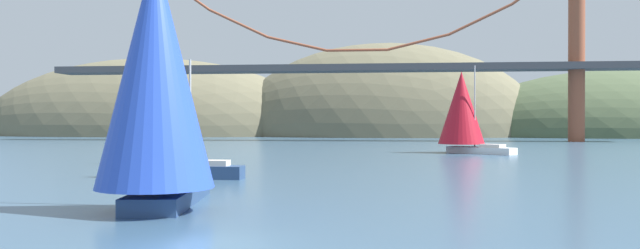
% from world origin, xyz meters
% --- Properties ---
extents(ground_plane, '(360.00, 360.00, 0.00)m').
position_xyz_m(ground_plane, '(0.00, 0.00, 0.00)').
color(ground_plane, '#385670').
extents(headland_left, '(89.72, 44.00, 39.24)m').
position_xyz_m(headland_left, '(-55.00, 135.00, 0.00)').
color(headland_left, '#6B664C').
rests_on(headland_left, ground_plane).
extents(headland_center, '(76.57, 44.00, 45.38)m').
position_xyz_m(headland_center, '(5.00, 135.00, 0.00)').
color(headland_center, '#6B664C').
rests_on(headland_center, ground_plane).
extents(headland_right, '(78.52, 44.00, 31.42)m').
position_xyz_m(headland_right, '(60.00, 135.00, 0.00)').
color(headland_right, '#4C5B3D').
rests_on(headland_right, ground_plane).
extents(suspension_bridge, '(113.32, 6.00, 32.53)m').
position_xyz_m(suspension_bridge, '(0.00, 95.00, 14.50)').
color(suspension_bridge, brown).
rests_on(suspension_bridge, ground_plane).
extents(sailboat_blue_spinnaker, '(5.33, 9.38, 11.27)m').
position_xyz_m(sailboat_blue_spinnaker, '(-3.99, 6.25, 5.51)').
color(sailboat_blue_spinnaker, navy).
rests_on(sailboat_blue_spinnaker, ground_plane).
extents(sailboat_crimson_sail, '(9.37, 8.36, 9.95)m').
position_xyz_m(sailboat_crimson_sail, '(14.05, 54.15, 4.96)').
color(sailboat_crimson_sail, white).
rests_on(sailboat_crimson_sail, ground_plane).
extents(sailboat_scarlet_sail, '(6.40, 3.35, 7.68)m').
position_xyz_m(sailboat_scarlet_sail, '(-8.25, 20.60, 3.64)').
color(sailboat_scarlet_sail, navy).
rests_on(sailboat_scarlet_sail, ground_plane).
extents(channel_buoy, '(1.10, 1.10, 2.64)m').
position_xyz_m(channel_buoy, '(-18.07, 32.97, 0.37)').
color(channel_buoy, green).
rests_on(channel_buoy, ground_plane).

